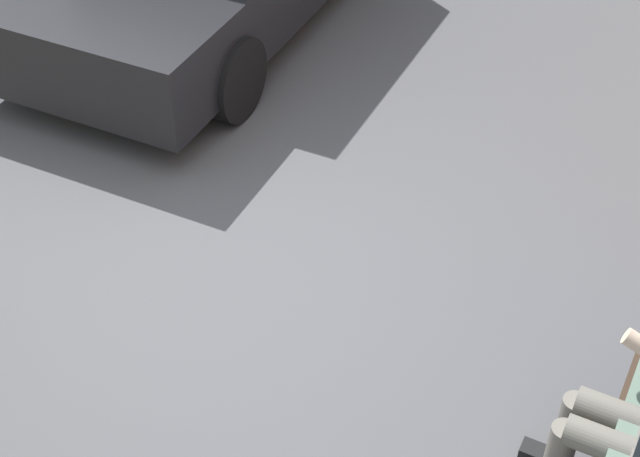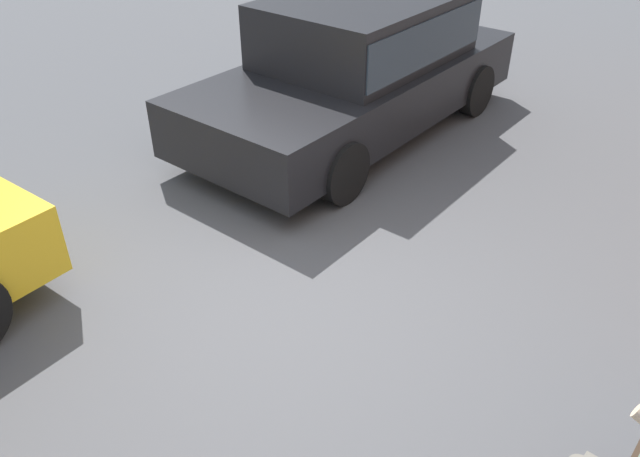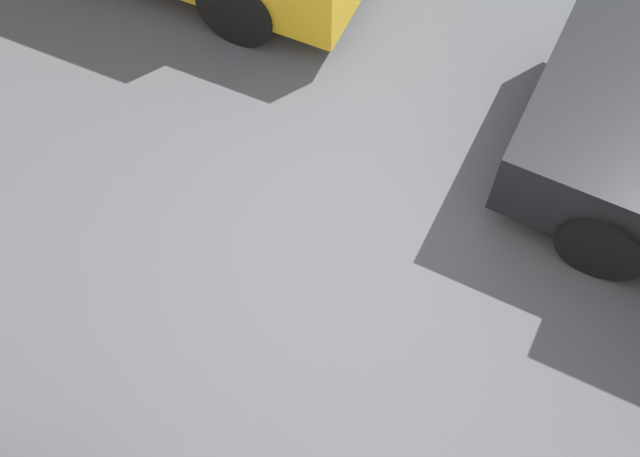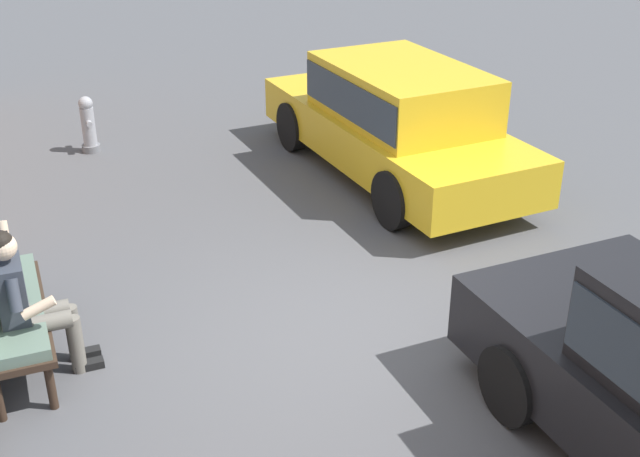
% 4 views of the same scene
% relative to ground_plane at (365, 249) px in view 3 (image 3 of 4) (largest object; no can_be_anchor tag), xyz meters
% --- Properties ---
extents(ground_plane, '(60.00, 60.00, 0.00)m').
position_rel_ground_plane_xyz_m(ground_plane, '(0.00, 0.00, 0.00)').
color(ground_plane, '#4C4C4F').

